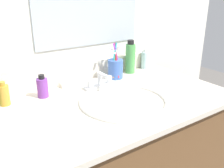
# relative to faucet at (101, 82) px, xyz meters

# --- Properties ---
(countertop) EXTENTS (1.08, 0.62, 0.02)m
(countertop) POSITION_rel_faucet_xyz_m (-0.04, -0.14, -0.04)
(countertop) COLOR beige
(countertop) RESTS_ON vanity_cabinet
(backsplash) EXTENTS (1.08, 0.02, 0.09)m
(backsplash) POSITION_rel_faucet_xyz_m (-0.04, 0.16, 0.02)
(backsplash) COLOR beige
(backsplash) RESTS_ON countertop
(back_wall) EXTENTS (2.18, 0.04, 1.30)m
(back_wall) POSITION_rel_faucet_xyz_m (-0.04, 0.22, -0.16)
(back_wall) COLOR white
(back_wall) RESTS_ON ground_plane
(sink_basin) EXTENTS (0.39, 0.39, 0.11)m
(sink_basin) POSITION_rel_faucet_xyz_m (0.00, -0.19, -0.06)
(sink_basin) COLOR white
(sink_basin) RESTS_ON countertop
(faucet) EXTENTS (0.16, 0.10, 0.08)m
(faucet) POSITION_rel_faucet_xyz_m (0.00, 0.00, 0.00)
(faucet) COLOR silver
(faucet) RESTS_ON countertop
(bottle_gel_clear) EXTENTS (0.05, 0.05, 0.12)m
(bottle_gel_clear) POSITION_rel_faucet_xyz_m (0.39, 0.12, 0.03)
(bottle_gel_clear) COLOR silver
(bottle_gel_clear) RESTS_ON countertop
(bottle_cream_purple) EXTENTS (0.05, 0.05, 0.10)m
(bottle_cream_purple) POSITION_rel_faucet_xyz_m (-0.27, 0.05, 0.02)
(bottle_cream_purple) COLOR #7A3899
(bottle_cream_purple) RESTS_ON countertop
(bottle_toner_green) EXTENTS (0.06, 0.06, 0.19)m
(bottle_toner_green) POSITION_rel_faucet_xyz_m (0.27, 0.11, 0.06)
(bottle_toner_green) COLOR #4C9E4C
(bottle_toner_green) RESTS_ON countertop
(bottle_oil_amber) EXTENTS (0.04, 0.04, 0.10)m
(bottle_oil_amber) POSITION_rel_faucet_xyz_m (-0.43, 0.06, 0.02)
(bottle_oil_amber) COLOR gold
(bottle_oil_amber) RESTS_ON countertop
(cup_blue_plastic) EXTENTS (0.09, 0.09, 0.19)m
(cup_blue_plastic) POSITION_rel_faucet_xyz_m (0.14, 0.08, 0.03)
(cup_blue_plastic) COLOR #3F66B7
(cup_blue_plastic) RESTS_ON countertop
(soap_bar) EXTENTS (0.06, 0.04, 0.02)m
(soap_bar) POSITION_rel_faucet_xyz_m (-0.13, 0.11, -0.02)
(soap_bar) COLOR white
(soap_bar) RESTS_ON countertop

